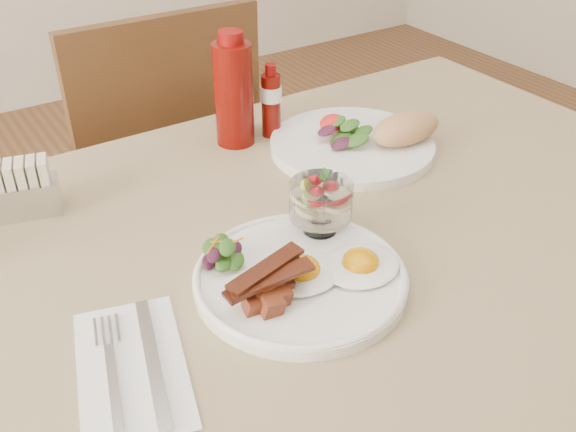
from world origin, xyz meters
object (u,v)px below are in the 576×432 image
(chair_far, at_px, (159,173))
(sugar_caddy, at_px, (26,191))
(second_plate, at_px, (364,140))
(fruit_cup, at_px, (321,201))
(table, at_px, (321,273))
(hot_sauce_bottle, at_px, (271,102))
(main_plate, at_px, (300,279))
(ketchup_bottle, at_px, (234,92))

(chair_far, height_order, sugar_caddy, chair_far)
(second_plate, height_order, sugar_caddy, sugar_caddy)
(fruit_cup, distance_m, sugar_caddy, 0.45)
(table, bearing_deg, hot_sauce_bottle, 72.22)
(chair_far, bearing_deg, fruit_cup, -91.96)
(chair_far, distance_m, fruit_cup, 0.75)
(table, relative_size, second_plate, 4.42)
(table, height_order, fruit_cup, fruit_cup)
(table, height_order, main_plate, main_plate)
(table, distance_m, ketchup_bottle, 0.36)
(main_plate, distance_m, ketchup_bottle, 0.43)
(ketchup_bottle, height_order, sugar_caddy, ketchup_bottle)
(main_plate, relative_size, fruit_cup, 3.10)
(table, distance_m, chair_far, 0.68)
(second_plate, distance_m, ketchup_bottle, 0.25)
(hot_sauce_bottle, height_order, sugar_caddy, hot_sauce_bottle)
(main_plate, bearing_deg, fruit_cup, 40.64)
(sugar_caddy, bearing_deg, table, -22.70)
(second_plate, xyz_separation_m, sugar_caddy, (-0.56, 0.12, 0.02))
(fruit_cup, bearing_deg, sugar_caddy, 137.65)
(main_plate, xyz_separation_m, fruit_cup, (0.08, 0.07, 0.06))
(chair_far, relative_size, ketchup_bottle, 4.52)
(chair_far, relative_size, fruit_cup, 10.30)
(table, bearing_deg, second_plate, 37.81)
(second_plate, relative_size, hot_sauce_bottle, 2.18)
(second_plate, distance_m, hot_sauce_bottle, 0.18)
(table, xyz_separation_m, sugar_caddy, (-0.35, 0.28, 0.13))
(sugar_caddy, bearing_deg, ketchup_bottle, 20.69)
(second_plate, bearing_deg, table, -142.19)
(main_plate, height_order, fruit_cup, fruit_cup)
(chair_far, relative_size, sugar_caddy, 8.79)
(second_plate, relative_size, sugar_caddy, 2.84)
(table, relative_size, hot_sauce_bottle, 9.64)
(table, distance_m, second_plate, 0.28)
(second_plate, height_order, hot_sauce_bottle, hot_sauce_bottle)
(fruit_cup, bearing_deg, chair_far, 88.04)
(chair_far, bearing_deg, table, -90.00)
(main_plate, relative_size, second_plate, 0.93)
(table, bearing_deg, ketchup_bottle, 85.10)
(table, height_order, ketchup_bottle, ketchup_bottle)
(table, distance_m, fruit_cup, 0.16)
(main_plate, relative_size, sugar_caddy, 2.65)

